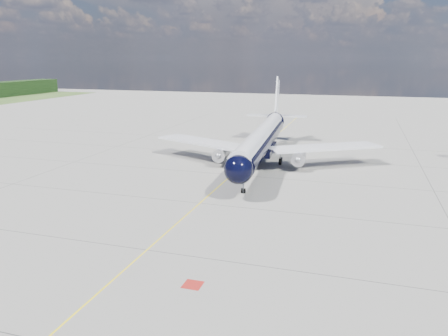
{
  "coord_description": "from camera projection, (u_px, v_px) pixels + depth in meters",
  "views": [
    {
      "loc": [
        19.1,
        -40.66,
        18.38
      ],
      "look_at": [
        2.15,
        13.75,
        4.0
      ],
      "focal_mm": 35.0,
      "sensor_mm": 36.0,
      "label": 1
    }
  ],
  "objects": [
    {
      "name": "ground",
      "position": [
        240.0,
        168.0,
        75.42
      ],
      "size": [
        320.0,
        320.0,
        0.0
      ],
      "primitive_type": "plane",
      "color": "gray",
      "rests_on": "ground"
    },
    {
      "name": "taxiway_centerline",
      "position": [
        232.0,
        175.0,
        70.79
      ],
      "size": [
        0.16,
        160.0,
        0.01
      ],
      "primitive_type": "cube",
      "color": "yellow",
      "rests_on": "ground"
    },
    {
      "name": "red_marking",
      "position": [
        193.0,
        285.0,
        36.43
      ],
      "size": [
        1.6,
        1.6,
        0.01
      ],
      "primitive_type": "cube",
      "color": "maroon",
      "rests_on": "ground"
    },
    {
      "name": "main_airliner",
      "position": [
        263.0,
        138.0,
        77.43
      ],
      "size": [
        41.35,
        50.47,
        14.57
      ],
      "rotation": [
        0.0,
        0.0,
        0.08
      ],
      "color": "black",
      "rests_on": "ground"
    }
  ]
}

